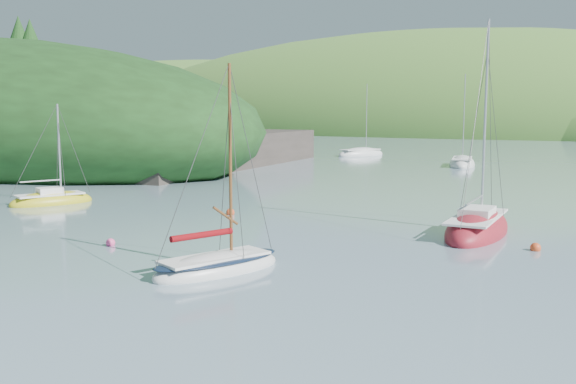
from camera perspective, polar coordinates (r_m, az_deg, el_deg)
The scene contains 7 objects.
ground at distance 24.60m, azimuth -7.16°, elevation -6.89°, with size 700.00×700.00×0.00m, color slate.
daysailer_white at distance 24.25m, azimuth -6.31°, elevation -6.61°, with size 3.41×5.72×8.28m.
sloop_red at distance 32.58m, azimuth 16.46°, elevation -3.25°, with size 3.38×7.83×11.25m.
sailboat_yellow at distance 44.04m, azimuth -20.28°, elevation -0.78°, with size 3.67×5.67×7.01m.
distant_sloop_a at distance 71.83m, azimuth 15.22°, elevation 2.39°, with size 4.71×7.97×10.74m.
distant_sloop_c at distance 85.54m, azimuth 6.50°, elevation 3.34°, with size 5.15×7.62×10.28m.
mooring_buoys at distance 30.00m, azimuth -1.20°, elevation -4.02°, with size 17.45×11.50×0.49m.
Camera 1 is at (15.63, -18.03, 6.01)m, focal length 40.00 mm.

